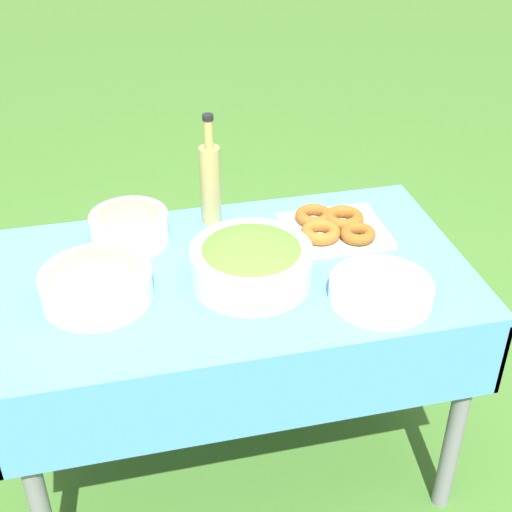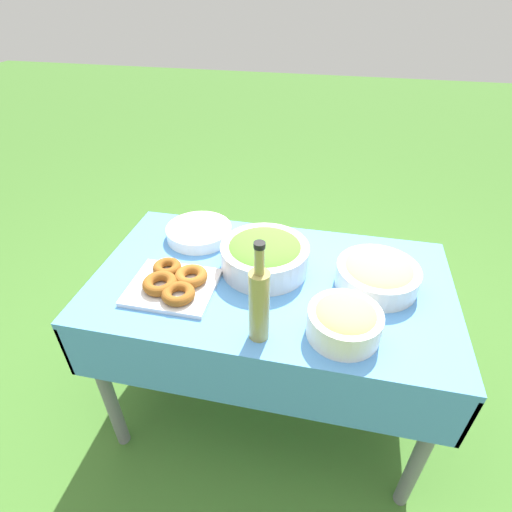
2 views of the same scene
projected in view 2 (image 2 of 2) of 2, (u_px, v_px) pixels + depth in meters
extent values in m
plane|color=#3D6B28|center=(267.00, 403.00, 1.83)|extent=(14.00, 14.00, 0.00)
cube|color=#4C8CD1|center=(271.00, 282.00, 1.40)|extent=(1.24, 0.71, 0.02)
cube|color=#4C8CD1|center=(285.00, 254.00, 1.75)|extent=(1.24, 0.01, 0.22)
cube|color=#4C8CD1|center=(249.00, 385.00, 1.20)|extent=(1.24, 0.01, 0.22)
cube|color=#4C8CD1|center=(446.00, 333.00, 1.37)|extent=(0.01, 0.71, 0.22)
cube|color=#4C8CD1|center=(117.00, 285.00, 1.58)|extent=(0.01, 0.71, 0.22)
cylinder|color=slate|center=(406.00, 321.00, 1.76)|extent=(0.05, 0.05, 0.71)
cylinder|color=slate|center=(167.00, 287.00, 1.95)|extent=(0.05, 0.05, 0.71)
cylinder|color=slate|center=(423.00, 449.00, 1.29)|extent=(0.05, 0.05, 0.71)
cylinder|color=slate|center=(106.00, 387.00, 1.48)|extent=(0.05, 0.05, 0.71)
cylinder|color=silver|center=(265.00, 257.00, 1.42)|extent=(0.31, 0.31, 0.10)
ellipsoid|color=#51892D|center=(265.00, 249.00, 1.40)|extent=(0.28, 0.28, 0.07)
cylinder|color=silver|center=(377.00, 276.00, 1.35)|extent=(0.28, 0.28, 0.08)
ellipsoid|color=tan|center=(378.00, 271.00, 1.33)|extent=(0.24, 0.24, 0.07)
cube|color=silver|center=(173.00, 287.00, 1.35)|extent=(0.29, 0.24, 0.02)
torus|color=#93561E|center=(191.00, 276.00, 1.36)|extent=(0.16, 0.16, 0.04)
torus|color=brown|center=(160.00, 283.00, 1.33)|extent=(0.16, 0.16, 0.04)
torus|color=brown|center=(178.00, 294.00, 1.29)|extent=(0.11, 0.11, 0.03)
torus|color=brown|center=(167.00, 267.00, 1.40)|extent=(0.10, 0.10, 0.03)
cylinder|color=white|center=(199.00, 236.00, 1.61)|extent=(0.26, 0.26, 0.01)
cylinder|color=white|center=(199.00, 233.00, 1.60)|extent=(0.26, 0.26, 0.01)
cylinder|color=white|center=(199.00, 231.00, 1.60)|extent=(0.26, 0.26, 0.01)
cylinder|color=white|center=(199.00, 228.00, 1.59)|extent=(0.26, 0.26, 0.01)
cylinder|color=#998E4C|center=(259.00, 306.00, 1.11)|extent=(0.06, 0.06, 0.24)
cylinder|color=#998E4C|center=(259.00, 261.00, 1.02)|extent=(0.03, 0.03, 0.08)
cylinder|color=black|center=(259.00, 245.00, 0.99)|extent=(0.03, 0.03, 0.02)
cylinder|color=white|center=(344.00, 324.00, 1.16)|extent=(0.22, 0.22, 0.09)
ellipsoid|color=tan|center=(345.00, 316.00, 1.15)|extent=(0.19, 0.19, 0.07)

